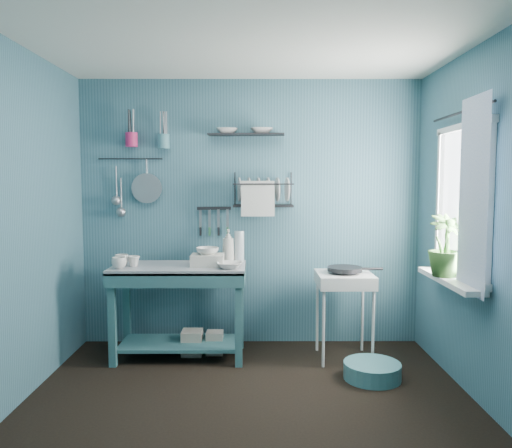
{
  "coord_description": "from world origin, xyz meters",
  "views": [
    {
      "loc": [
        0.04,
        -3.23,
        1.55
      ],
      "look_at": [
        0.05,
        0.85,
        1.2
      ],
      "focal_mm": 35.0,
      "sensor_mm": 36.0,
      "label": 1
    }
  ],
  "objects_px": {
    "storage_tin_large": "(192,343)",
    "mug_left": "(119,263)",
    "work_counter": "(180,311)",
    "water_bottle": "(239,246)",
    "soap_bottle": "(228,246)",
    "utensil_cup_teal": "(164,141)",
    "potted_plant": "(445,245)",
    "utensil_cup_magenta": "(131,140)",
    "wash_tub": "(207,260)",
    "hotplate_stand": "(344,316)",
    "floor_basin": "(372,371)",
    "mug_mid": "(134,261)",
    "storage_tin_small": "(215,342)",
    "frying_pan": "(345,269)",
    "mug_right": "(122,260)",
    "dish_rack": "(263,189)",
    "colander": "(147,188)"
  },
  "relations": [
    {
      "from": "storage_tin_large",
      "to": "mug_left",
      "type": "bearing_deg",
      "value": -160.1
    },
    {
      "from": "work_counter",
      "to": "water_bottle",
      "type": "distance_m",
      "value": 0.79
    },
    {
      "from": "soap_bottle",
      "to": "utensil_cup_teal",
      "type": "bearing_deg",
      "value": 166.75
    },
    {
      "from": "utensil_cup_teal",
      "to": "potted_plant",
      "type": "xyz_separation_m",
      "value": [
        2.29,
        -0.91,
        -0.85
      ]
    },
    {
      "from": "soap_bottle",
      "to": "utensil_cup_teal",
      "type": "xyz_separation_m",
      "value": [
        -0.6,
        0.14,
        0.95
      ]
    },
    {
      "from": "utensil_cup_magenta",
      "to": "potted_plant",
      "type": "distance_m",
      "value": 2.87
    },
    {
      "from": "wash_tub",
      "to": "hotplate_stand",
      "type": "height_order",
      "value": "wash_tub"
    },
    {
      "from": "wash_tub",
      "to": "floor_basin",
      "type": "bearing_deg",
      "value": -20.17
    },
    {
      "from": "work_counter",
      "to": "utensil_cup_magenta",
      "type": "height_order",
      "value": "utensil_cup_magenta"
    },
    {
      "from": "mug_mid",
      "to": "potted_plant",
      "type": "relative_size",
      "value": 0.21
    },
    {
      "from": "mug_left",
      "to": "floor_basin",
      "type": "bearing_deg",
      "value": -9.63
    },
    {
      "from": "mug_mid",
      "to": "storage_tin_small",
      "type": "height_order",
      "value": "mug_mid"
    },
    {
      "from": "water_bottle",
      "to": "utensil_cup_magenta",
      "type": "bearing_deg",
      "value": 173.05
    },
    {
      "from": "water_bottle",
      "to": "floor_basin",
      "type": "relative_size",
      "value": 0.63
    },
    {
      "from": "utensil_cup_teal",
      "to": "storage_tin_small",
      "type": "bearing_deg",
      "value": -28.53
    },
    {
      "from": "work_counter",
      "to": "frying_pan",
      "type": "xyz_separation_m",
      "value": [
        1.44,
        -0.05,
        0.39
      ]
    },
    {
      "from": "work_counter",
      "to": "water_bottle",
      "type": "bearing_deg",
      "value": 30.34
    },
    {
      "from": "work_counter",
      "to": "utensil_cup_magenta",
      "type": "bearing_deg",
      "value": 151.78
    },
    {
      "from": "mug_right",
      "to": "dish_rack",
      "type": "xyz_separation_m",
      "value": [
        1.24,
        0.29,
        0.61
      ]
    },
    {
      "from": "mug_left",
      "to": "hotplate_stand",
      "type": "height_order",
      "value": "mug_left"
    },
    {
      "from": "colander",
      "to": "frying_pan",
      "type": "bearing_deg",
      "value": -13.2
    },
    {
      "from": "wash_tub",
      "to": "frying_pan",
      "type": "distance_m",
      "value": 1.19
    },
    {
      "from": "hotplate_stand",
      "to": "colander",
      "type": "bearing_deg",
      "value": 165.23
    },
    {
      "from": "utensil_cup_teal",
      "to": "work_counter",
      "type": "bearing_deg",
      "value": -62.07
    },
    {
      "from": "colander",
      "to": "work_counter",
      "type": "bearing_deg",
      "value": -46.62
    },
    {
      "from": "hotplate_stand",
      "to": "mug_right",
      "type": "bearing_deg",
      "value": 177.0
    },
    {
      "from": "soap_bottle",
      "to": "potted_plant",
      "type": "bearing_deg",
      "value": -24.55
    },
    {
      "from": "colander",
      "to": "floor_basin",
      "type": "distance_m",
      "value": 2.56
    },
    {
      "from": "frying_pan",
      "to": "storage_tin_large",
      "type": "relative_size",
      "value": 1.36
    },
    {
      "from": "mug_mid",
      "to": "frying_pan",
      "type": "distance_m",
      "value": 1.82
    },
    {
      "from": "mug_mid",
      "to": "floor_basin",
      "type": "xyz_separation_m",
      "value": [
        1.96,
        -0.45,
        -0.8
      ]
    },
    {
      "from": "frying_pan",
      "to": "dish_rack",
      "type": "distance_m",
      "value": 1.03
    },
    {
      "from": "work_counter",
      "to": "wash_tub",
      "type": "xyz_separation_m",
      "value": [
        0.25,
        -0.02,
        0.46
      ]
    },
    {
      "from": "utensil_cup_teal",
      "to": "potted_plant",
      "type": "distance_m",
      "value": 2.61
    },
    {
      "from": "work_counter",
      "to": "soap_bottle",
      "type": "distance_m",
      "value": 0.73
    },
    {
      "from": "mug_left",
      "to": "mug_right",
      "type": "xyz_separation_m",
      "value": [
        -0.02,
        0.16,
        0.0
      ]
    },
    {
      "from": "dish_rack",
      "to": "colander",
      "type": "distance_m",
      "value": 1.09
    },
    {
      "from": "water_bottle",
      "to": "storage_tin_large",
      "type": "distance_m",
      "value": 0.96
    },
    {
      "from": "mug_left",
      "to": "storage_tin_small",
      "type": "relative_size",
      "value": 0.61
    },
    {
      "from": "mug_right",
      "to": "soap_bottle",
      "type": "relative_size",
      "value": 0.41
    },
    {
      "from": "frying_pan",
      "to": "storage_tin_small",
      "type": "bearing_deg",
      "value": 173.56
    },
    {
      "from": "mug_mid",
      "to": "storage_tin_small",
      "type": "relative_size",
      "value": 0.5
    },
    {
      "from": "mug_right",
      "to": "frying_pan",
      "type": "xyz_separation_m",
      "value": [
        1.94,
        -0.05,
        -0.07
      ]
    },
    {
      "from": "work_counter",
      "to": "hotplate_stand",
      "type": "bearing_deg",
      "value": 5.47
    },
    {
      "from": "colander",
      "to": "mug_mid",
      "type": "bearing_deg",
      "value": -93.83
    },
    {
      "from": "water_bottle",
      "to": "utensil_cup_teal",
      "type": "relative_size",
      "value": 2.15
    },
    {
      "from": "work_counter",
      "to": "wash_tub",
      "type": "height_order",
      "value": "wash_tub"
    },
    {
      "from": "mug_right",
      "to": "colander",
      "type": "bearing_deg",
      "value": 68.16
    },
    {
      "from": "mug_right",
      "to": "mug_mid",
      "type": "bearing_deg",
      "value": -26.57
    },
    {
      "from": "frying_pan",
      "to": "dish_rack",
      "type": "height_order",
      "value": "dish_rack"
    }
  ]
}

